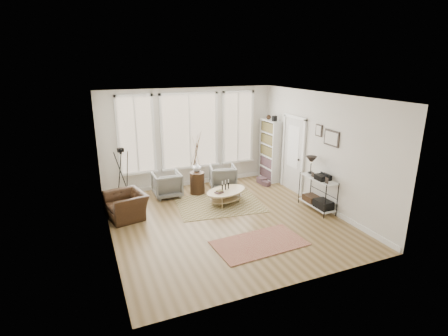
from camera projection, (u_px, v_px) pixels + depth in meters
name	position (u px, v px, depth m)	size (l,w,h in m)	color
room	(226.00, 162.00, 7.91)	(5.50, 5.54, 2.90)	olive
bay_window	(190.00, 133.00, 10.22)	(4.14, 0.12, 2.24)	tan
door	(293.00, 153.00, 9.93)	(0.09, 1.06, 2.22)	silver
bookcase	(270.00, 150.00, 10.88)	(0.31, 0.85, 2.06)	white
low_shelf	(318.00, 190.00, 8.77)	(0.38, 1.08, 1.30)	white
wall_art	(328.00, 136.00, 8.46)	(0.04, 0.88, 0.44)	black
rug_main	(219.00, 204.00, 9.19)	(2.17, 1.63, 0.01)	brown
rug_runner	(259.00, 243.00, 7.22)	(1.87, 1.04, 0.01)	maroon
coffee_table	(226.00, 193.00, 9.16)	(1.37, 1.13, 0.54)	tan
armchair_left	(167.00, 185.00, 9.67)	(0.73, 0.76, 0.69)	slate
armchair_right	(223.00, 177.00, 10.30)	(0.73, 0.75, 0.68)	slate
side_table	(197.00, 165.00, 9.73)	(0.42, 0.42, 1.75)	#331F12
vase	(197.00, 167.00, 9.88)	(0.24, 0.24, 0.25)	silver
accent_chair	(126.00, 205.00, 8.35)	(0.83, 0.95, 0.62)	#331F12
tripod_camera	(123.00, 178.00, 9.18)	(0.52, 0.52, 1.48)	black
book_stack_near	(262.00, 180.00, 10.78)	(0.22, 0.29, 0.18)	brown
book_stack_far	(266.00, 184.00, 10.55)	(0.17, 0.22, 0.14)	brown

